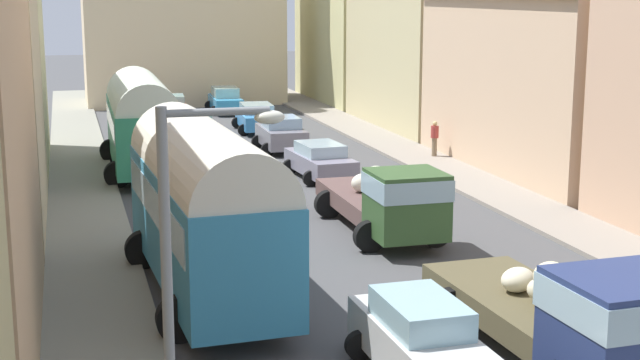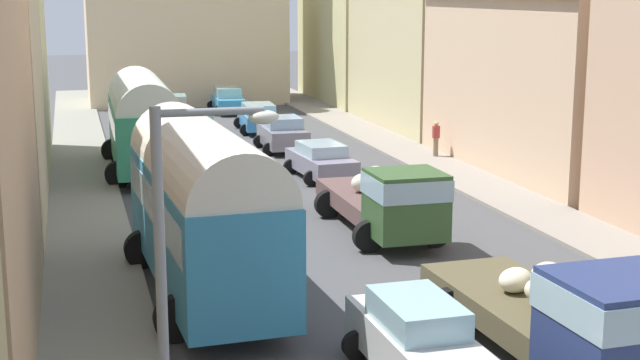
# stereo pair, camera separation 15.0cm
# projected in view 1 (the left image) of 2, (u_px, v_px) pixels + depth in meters

# --- Properties ---
(ground_plane) EXTENTS (154.00, 154.00, 0.00)m
(ground_plane) POSITION_uv_depth(u_px,v_px,m) (271.00, 178.00, 36.61)
(ground_plane) COLOR #49494B
(sidewalk_left) EXTENTS (2.50, 70.00, 0.14)m
(sidewalk_left) POSITION_uv_depth(u_px,v_px,m) (83.00, 187.00, 34.69)
(sidewalk_left) COLOR gray
(sidewalk_left) RESTS_ON ground
(sidewalk_right) EXTENTS (2.50, 70.00, 0.14)m
(sidewalk_right) POSITION_uv_depth(u_px,v_px,m) (441.00, 167.00, 38.50)
(sidewalk_right) COLOR gray
(sidewalk_right) RESTS_ON ground
(building_right_2) EXTENTS (4.81, 13.39, 7.54)m
(building_right_2) POSITION_uv_depth(u_px,v_px,m) (534.00, 79.00, 37.49)
(building_right_2) COLOR #D9B390
(building_right_2) RESTS_ON ground
(building_right_3) EXTENTS (5.48, 11.75, 10.46)m
(building_right_3) POSITION_uv_depth(u_px,v_px,m) (423.00, 30.00, 49.47)
(building_right_3) COLOR #C9BB89
(building_right_3) RESTS_ON ground
(building_right_4) EXTENTS (5.42, 11.95, 7.11)m
(building_right_4) POSITION_uv_depth(u_px,v_px,m) (356.00, 48.00, 61.56)
(building_right_4) COLOR #C9C387
(building_right_4) RESTS_ON ground
(parked_bus_0) EXTENTS (3.53, 9.17, 4.24)m
(parked_bus_0) POSITION_uv_depth(u_px,v_px,m) (204.00, 201.00, 22.05)
(parked_bus_0) COLOR teal
(parked_bus_0) RESTS_ON ground
(parked_bus_1) EXTENTS (3.40, 8.85, 4.02)m
(parked_bus_1) POSITION_uv_depth(u_px,v_px,m) (141.00, 119.00, 37.36)
(parked_bus_1) COLOR #2F8D64
(parked_bus_1) RESTS_ON ground
(cargo_truck_0) EXTENTS (3.31, 7.31, 2.41)m
(cargo_truck_0) POSITION_uv_depth(u_px,v_px,m) (581.00, 315.00, 17.46)
(cargo_truck_0) COLOR navy
(cargo_truck_0) RESTS_ON ground
(cargo_truck_1) EXTENTS (2.91, 7.06, 2.32)m
(cargo_truck_1) POSITION_uv_depth(u_px,v_px,m) (389.00, 200.00, 27.44)
(cargo_truck_1) COLOR #325229
(cargo_truck_1) RESTS_ON ground
(car_0) EXTENTS (2.48, 4.25, 1.42)m
(car_0) POSITION_uv_depth(u_px,v_px,m) (320.00, 160.00, 36.41)
(car_0) COLOR gray
(car_0) RESTS_ON ground
(car_1) EXTENTS (2.40, 3.75, 1.60)m
(car_1) POSITION_uv_depth(u_px,v_px,m) (281.00, 134.00, 42.72)
(car_1) COLOR gray
(car_1) RESTS_ON ground
(car_2) EXTENTS (2.50, 4.45, 1.48)m
(car_2) POSITION_uv_depth(u_px,v_px,m) (257.00, 117.00, 48.68)
(car_2) COLOR #3B88D0
(car_2) RESTS_ON ground
(car_3) EXTENTS (2.33, 4.34, 1.56)m
(car_3) POSITION_uv_depth(u_px,v_px,m) (225.00, 100.00, 56.23)
(car_3) COLOR #3797D0
(car_3) RESTS_ON ground
(car_4) EXTENTS (2.15, 4.18, 1.63)m
(car_4) POSITION_uv_depth(u_px,v_px,m) (420.00, 340.00, 17.42)
(car_4) COLOR silver
(car_4) RESTS_ON ground
(car_5) EXTENTS (2.42, 4.30, 1.52)m
(car_5) POSITION_uv_depth(u_px,v_px,m) (245.00, 184.00, 31.82)
(car_5) COLOR gray
(car_5) RESTS_ON ground
(car_6) EXTENTS (2.48, 4.35, 1.50)m
(car_6) POSITION_uv_depth(u_px,v_px,m) (195.00, 128.00, 44.91)
(car_6) COLOR #54945A
(car_6) RESTS_ON ground
(car_7) EXTENTS (2.27, 3.76, 1.56)m
(car_7) POSITION_uv_depth(u_px,v_px,m) (172.00, 109.00, 51.94)
(car_7) COLOR #B72F2A
(car_7) RESTS_ON ground
(pedestrian_0) EXTENTS (0.47, 0.47, 1.69)m
(pedestrian_0) POSITION_uv_depth(u_px,v_px,m) (435.00, 138.00, 40.60)
(pedestrian_0) COLOR #7D694F
(pedestrian_0) RESTS_ON ground
(streetlamp_near) EXTENTS (1.81, 0.28, 5.73)m
(streetlamp_near) POSITION_uv_depth(u_px,v_px,m) (186.00, 263.00, 13.11)
(streetlamp_near) COLOR gray
(streetlamp_near) RESTS_ON ground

